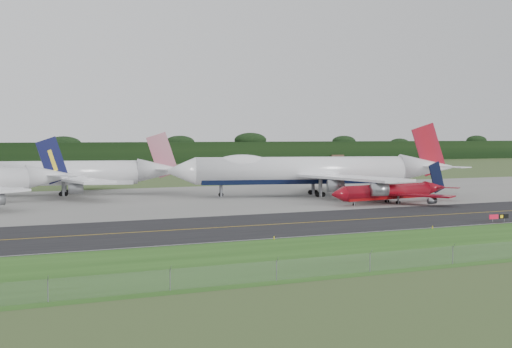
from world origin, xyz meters
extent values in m
plane|color=#3D5126|center=(0.00, 0.00, 0.00)|extent=(600.00, 600.00, 0.00)
cube|color=#275117|center=(0.00, -35.00, 0.01)|extent=(400.00, 30.00, 0.01)
cube|color=black|center=(0.00, -4.00, 0.01)|extent=(400.00, 32.00, 0.02)
cube|color=gray|center=(0.00, 51.00, 0.01)|extent=(400.00, 78.00, 0.01)
cube|color=#C69512|center=(0.00, -4.00, 0.03)|extent=(400.00, 0.40, 0.00)
cube|color=silver|center=(0.00, -19.50, 0.03)|extent=(400.00, 0.25, 0.00)
cylinder|color=slate|center=(-60.00, -48.00, 1.10)|extent=(0.10, 0.10, 2.20)
cube|color=black|center=(0.00, 275.00, 6.00)|extent=(700.00, 24.00, 12.00)
cylinder|color=white|center=(11.50, 46.65, 6.72)|extent=(54.59, 20.75, 6.94)
cube|color=black|center=(11.50, 46.65, 4.47)|extent=(51.50, 18.37, 2.43)
cone|color=white|center=(-18.20, 54.55, 6.72)|extent=(8.38, 8.46, 6.94)
cone|color=white|center=(44.87, 37.78, 7.24)|extent=(15.72, 10.41, 6.94)
ellipsoid|color=white|center=(-3.29, 50.58, 8.63)|extent=(15.20, 9.34, 4.42)
cube|color=white|center=(16.69, 29.27, 5.51)|extent=(15.14, 32.17, 0.59)
cube|color=white|center=(24.64, 59.16, 5.51)|extent=(27.40, 30.05, 0.59)
cube|color=#B21423|center=(45.62, 37.58, 11.96)|extent=(9.78, 3.10, 14.38)
cylinder|color=gray|center=(12.75, 31.02, 3.61)|extent=(4.41, 3.79, 2.91)
cylinder|color=gray|center=(20.35, 59.60, 3.61)|extent=(4.41, 3.79, 2.91)
cylinder|color=gray|center=(15.35, 16.42, 3.61)|extent=(4.41, 3.79, 2.91)
cylinder|color=gray|center=(29.86, 70.98, 3.61)|extent=(4.41, 3.79, 2.91)
cylinder|color=black|center=(-8.57, 51.99, 0.62)|extent=(1.35, 0.86, 1.25)
cylinder|color=slate|center=(14.74, 41.84, 2.32)|extent=(1.19, 1.19, 4.64)
cylinder|color=black|center=(14.74, 41.84, 0.62)|extent=(1.37, 0.92, 1.25)
cylinder|color=slate|center=(16.71, 49.22, 2.32)|extent=(1.19, 1.19, 4.64)
cylinder|color=black|center=(16.71, 49.22, 0.62)|extent=(1.37, 0.92, 1.25)
cylinder|color=maroon|center=(19.68, 20.00, 2.78)|extent=(25.44, 6.80, 3.41)
cube|color=maroon|center=(19.68, 20.00, 1.67)|extent=(24.08, 5.78, 1.19)
cone|color=maroon|center=(5.63, 18.08, 2.78)|extent=(3.59, 3.81, 3.41)
cone|color=maroon|center=(35.47, 22.16, 3.04)|extent=(7.05, 4.28, 3.41)
cube|color=maroon|center=(24.92, 13.63, 2.19)|extent=(11.43, 14.27, 0.38)
cube|color=maroon|center=(23.02, 27.54, 2.19)|extent=(8.50, 14.76, 0.38)
cube|color=black|center=(35.94, 22.23, 5.61)|extent=(5.37, 1.00, 7.77)
cylinder|color=gray|center=(25.12, 10.27, 1.25)|extent=(2.04, 1.67, 1.43)
cylinder|color=gray|center=(22.31, 30.84, 1.25)|extent=(2.04, 1.67, 1.43)
cylinder|color=black|center=(10.19, 18.70, 0.31)|extent=(0.65, 0.36, 0.61)
cylinder|color=slate|center=(21.94, 18.41, 0.88)|extent=(0.54, 0.54, 1.76)
cylinder|color=black|center=(21.94, 18.41, 0.31)|extent=(0.65, 0.39, 0.61)
cylinder|color=slate|center=(21.43, 22.13, 0.88)|extent=(0.54, 0.54, 1.76)
cylinder|color=black|center=(21.43, 22.13, 0.31)|extent=(0.65, 0.39, 0.61)
cone|color=white|center=(-49.56, 61.23, 5.85)|extent=(12.06, 7.26, 5.80)
cube|color=#0E113D|center=(-48.92, 61.31, 9.68)|extent=(8.11, 1.53, 11.71)
cylinder|color=white|center=(-47.47, 75.80, 5.88)|extent=(45.75, 16.51, 6.32)
cube|color=white|center=(-47.47, 75.80, 3.83)|extent=(43.17, 14.46, 2.21)
cone|color=white|center=(-19.46, 69.25, 6.36)|extent=(13.13, 8.89, 6.32)
cube|color=white|center=(-42.67, 61.29, 4.78)|extent=(13.39, 27.20, 0.57)
cube|color=white|center=(-36.74, 86.67, 4.78)|extent=(22.57, 25.57, 0.57)
cube|color=#AE0C34|center=(-18.78, 69.09, 10.46)|extent=(8.60, 2.48, 12.57)
cylinder|color=gray|center=(-44.46, 55.31, 3.05)|extent=(3.96, 3.37, 2.65)
cylinder|color=gray|center=(-35.69, 92.83, 3.05)|extent=(3.96, 3.37, 2.65)
cylinder|color=slate|center=(-44.71, 71.58, 1.99)|extent=(1.06, 1.06, 3.99)
cylinder|color=black|center=(-44.71, 71.58, 0.57)|extent=(1.24, 0.81, 1.14)
cylinder|color=slate|center=(-43.13, 78.35, 1.99)|extent=(1.06, 1.06, 3.99)
cylinder|color=black|center=(-43.13, 78.35, 0.57)|extent=(1.24, 0.81, 1.14)
cylinder|color=slate|center=(16.31, -17.93, 0.31)|extent=(0.11, 0.11, 0.62)
cylinder|color=slate|center=(18.96, -18.07, 0.31)|extent=(0.11, 0.11, 0.62)
cube|color=#AF0D27|center=(16.58, -17.95, 1.02)|extent=(1.95, 0.26, 0.80)
cube|color=black|center=(18.26, -18.03, 1.02)|extent=(0.89, 0.20, 0.80)
cube|color=black|center=(19.32, -18.08, 1.02)|extent=(1.07, 0.21, 0.80)
cylinder|color=yellow|center=(-28.87, -20.50, 0.25)|extent=(0.16, 0.16, 0.50)
cylinder|color=yellow|center=(0.82, -20.50, 0.25)|extent=(0.16, 0.16, 0.50)
camera|label=1|loc=(-75.73, -116.46, 15.67)|focal=50.00mm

